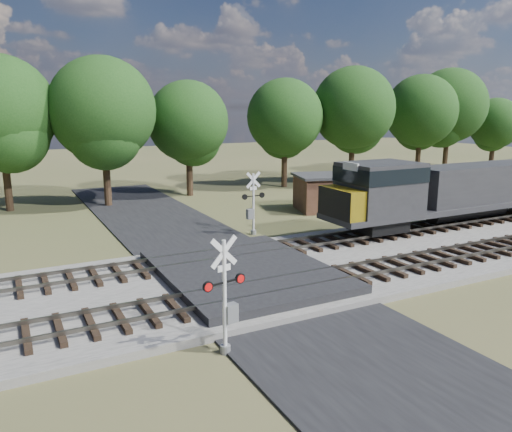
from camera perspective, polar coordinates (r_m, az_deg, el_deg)
ground at (r=22.08m, az=-0.82°, el=-7.73°), size 160.00×160.00×0.00m
ballast_bed at (r=28.09m, az=17.32°, el=-3.57°), size 140.00×10.00×0.30m
road at (r=22.07m, az=-0.82°, el=-7.63°), size 7.00×60.00×0.08m
crossing_panel at (r=22.40m, az=-1.39°, el=-6.58°), size 7.00×9.00×0.62m
track_near at (r=21.88m, az=8.95°, el=-6.93°), size 140.00×2.60×0.33m
track_far at (r=25.87m, az=2.41°, el=-3.75°), size 140.00×2.60×0.33m
crossing_signal_near at (r=15.67m, az=-3.36°, el=-10.17°), size 1.52×0.42×3.80m
crossing_signal_far at (r=29.95m, az=-0.43°, el=0.82°), size 1.55×0.34×3.84m
equipment_shed at (r=37.65m, az=7.60°, el=2.72°), size 4.84×4.84×2.68m
treeline at (r=43.66m, az=-4.68°, el=11.64°), size 79.47×10.93×11.91m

